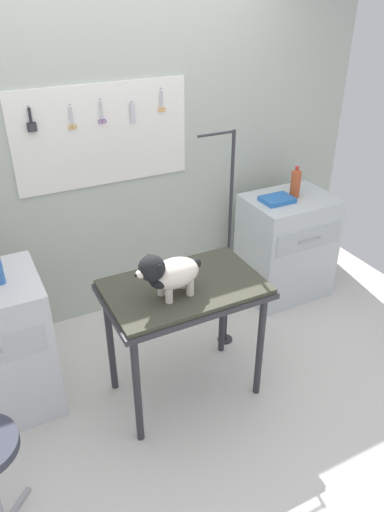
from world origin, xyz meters
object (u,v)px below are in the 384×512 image
dog (168,273)px  cabinet_right (286,246)px  soda_bottle (296,183)px  grooming_arm (227,255)px  grooming_table (184,298)px

dog → cabinet_right: size_ratio=0.47×
soda_bottle → cabinet_right: bearing=-167.3°
grooming_arm → cabinet_right: grooming_arm is taller
dog → cabinet_right: dog is taller
grooming_table → cabinet_right: (1.25, 0.66, -0.30)m
grooming_arm → grooming_table: bearing=-146.9°
grooming_table → dog: (-0.13, -0.07, 0.25)m
grooming_table → grooming_arm: 0.57m
dog → grooming_table: bearing=28.8°
dog → soda_bottle: bearing=27.7°
dog → grooming_arm: bearing=32.2°
soda_bottle → grooming_table: bearing=-152.4°
grooming_arm → dog: 0.75m
grooming_table → soda_bottle: 1.47m
dog → soda_bottle: dog is taller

